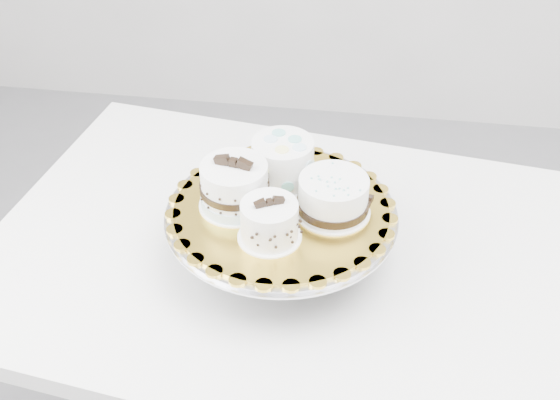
# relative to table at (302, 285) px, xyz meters

# --- Properties ---
(table) EXTENTS (1.22, 0.90, 0.75)m
(table) POSITION_rel_table_xyz_m (0.00, 0.00, 0.00)
(table) COLOR white
(table) RESTS_ON floor
(cake_stand) EXTENTS (0.39, 0.39, 0.11)m
(cake_stand) POSITION_rel_table_xyz_m (-0.04, -0.02, 0.16)
(cake_stand) COLOR gray
(cake_stand) RESTS_ON table
(cake_board) EXTENTS (0.38, 0.38, 0.01)m
(cake_board) POSITION_rel_table_xyz_m (-0.04, -0.02, 0.20)
(cake_board) COLOR gold
(cake_board) RESTS_ON cake_stand
(cake_swirl) EXTENTS (0.12, 0.12, 0.08)m
(cake_swirl) POSITION_rel_table_xyz_m (-0.04, -0.10, 0.23)
(cake_swirl) COLOR white
(cake_swirl) RESTS_ON cake_board
(cake_banded) EXTENTS (0.13, 0.13, 0.10)m
(cake_banded) POSITION_rel_table_xyz_m (-0.11, -0.03, 0.23)
(cake_banded) COLOR white
(cake_banded) RESTS_ON cake_board
(cake_dots) EXTENTS (0.14, 0.14, 0.08)m
(cake_dots) POSITION_rel_table_xyz_m (-0.05, 0.06, 0.24)
(cake_dots) COLOR white
(cake_dots) RESTS_ON cake_board
(cake_ribbon) EXTENTS (0.14, 0.14, 0.07)m
(cake_ribbon) POSITION_rel_table_xyz_m (0.05, -0.02, 0.23)
(cake_ribbon) COLOR white
(cake_ribbon) RESTS_ON cake_board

